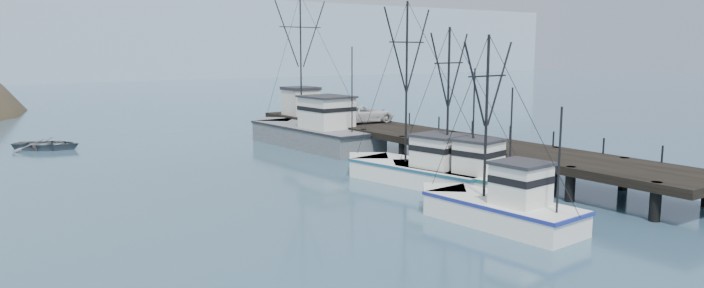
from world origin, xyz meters
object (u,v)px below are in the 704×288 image
work_vessel (312,132)px  pier_shed (301,101)px  pickup_truck (364,114)px  trawler_mid (497,208)px  pier (428,138)px  trawler_near (459,177)px  trawler_far (418,170)px  motorboat (48,149)px

work_vessel → pier_shed: 8.02m
pier_shed → pickup_truck: 9.23m
trawler_mid → pier: bearing=59.1°
work_vessel → trawler_near: bearing=-94.7°
trawler_mid → work_vessel: 27.31m
trawler_near → trawler_mid: bearing=-119.8°
trawler_far → pier_shed: trawler_far is taller
trawler_near → trawler_mid: size_ratio=1.06×
trawler_near → motorboat: (-18.03, 31.57, -0.82)m
pickup_truck → trawler_mid: bearing=161.9°
pier → trawler_mid: (-9.49, -15.87, -0.87)m
pier → trawler_far: 8.97m
pier → trawler_mid: 18.51m
trawler_mid → trawler_near: bearing=60.2°
pier_shed → pickup_truck: size_ratio=0.56×
work_vessel → motorboat: size_ratio=2.95×
pier → motorboat: (-23.75, 22.27, -1.69)m
pier → trawler_near: size_ratio=4.31×
pier_shed → motorboat: bearing=169.3°
pier_shed → pickup_truck: pier_shed is taller
pier → trawler_far: size_ratio=3.70×
trawler_mid → pier_shed: bearing=76.0°
work_vessel → pickup_truck: bearing=-25.6°
pier → work_vessel: 11.63m
trawler_far → trawler_near: bearing=-78.2°
trawler_mid → work_vessel: size_ratio=0.58×
pier → motorboat: pier is taller
work_vessel → motorboat: bearing=150.0°
pier → motorboat: 32.60m
trawler_mid → pier_shed: size_ratio=3.00×
trawler_far → trawler_mid: bearing=-108.1°
pier_shed → motorboat: (-22.69, 4.27, -3.42)m
trawler_near → work_vessel: bearing=85.3°
trawler_mid → pier_shed: 35.00m
trawler_near → pier: bearing=58.4°
pier → pier_shed: pier_shed is taller
work_vessel → pickup_truck: 4.92m
pier → trawler_near: trawler_near is taller
trawler_far → pickup_truck: trawler_far is taller
pier → motorboat: size_ratio=7.86×
work_vessel → motorboat: (-19.69, 11.38, -1.23)m
trawler_mid → work_vessel: work_vessel is taller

